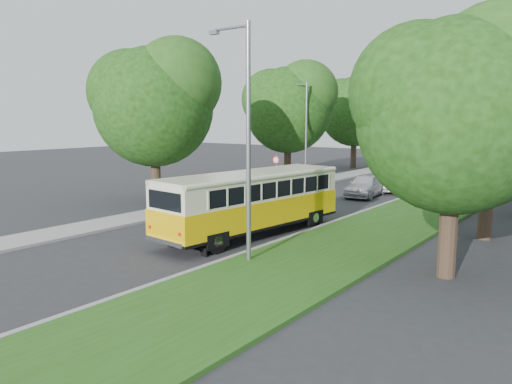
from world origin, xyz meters
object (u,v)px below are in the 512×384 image
Objects in this scene: vintage_bus at (252,204)px; car_grey at (441,170)px; car_silver at (366,185)px; lamppost_far at (305,129)px; car_white at (392,180)px; lamppost_near at (246,135)px; car_blue at (426,174)px.

vintage_bus reaches higher than car_grey.
car_grey is (0.63, 13.61, -0.11)m from car_silver.
lamppost_far is 7.27m from car_white.
car_white is at bearing 97.40° from lamppost_near.
car_silver is at bearing -88.26° from car_blue.
lamppost_near is 1.78× the size of car_grey.
lamppost_near is at bearing -64.29° from lamppost_far.
car_white is at bearing 8.26° from lamppost_far.
car_grey is at bearing 71.26° from car_white.
car_silver is (-2.92, 16.09, -3.64)m from lamppost_near.
vintage_bus is at bearing -66.41° from lamppost_far.
car_silver is at bearing 98.84° from vintage_bus.
car_white is at bearing 77.39° from car_silver.
vintage_bus is (6.62, -15.17, -2.75)m from lamppost_far.
vintage_bus reaches higher than car_white.
lamppost_far reaches higher than car_grey.
lamppost_near reaches higher than lamppost_far.
car_white reaches higher than car_grey.
car_white is at bearing -104.15° from car_grey.
car_blue is (1.03, 8.52, 0.01)m from car_silver.
car_blue reaches higher than car_silver.
lamppost_near is at bearing -85.61° from car_silver.
car_silver is 13.62m from car_grey.
car_silver is at bearing -105.49° from car_grey.
car_blue is (0.64, 5.18, -0.01)m from car_white.
car_white reaches higher than car_blue.
lamppost_far is 1.64× the size of car_white.
lamppost_far is 7.29m from car_silver.
car_grey is (-2.29, 29.69, -3.74)m from lamppost_near.
lamppost_far reaches higher than vintage_bus.
lamppost_near is 16.75m from car_silver.
lamppost_near is 1.75× the size of car_white.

